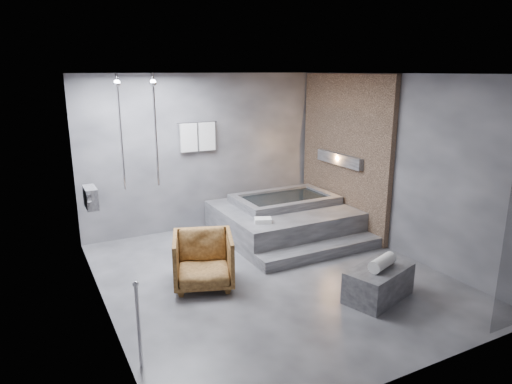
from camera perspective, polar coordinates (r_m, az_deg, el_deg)
room at (r=6.48m, az=4.07°, el=5.06°), size 5.00×5.04×2.82m
tub_deck at (r=8.18m, az=3.38°, el=-3.54°), size 2.20×2.00×0.50m
tub_step at (r=7.31m, az=8.14°, el=-7.31°), size 2.20×0.36×0.18m
concrete_bench at (r=6.15m, az=15.07°, el=-10.93°), size 1.04×0.77×0.42m
driftwood_chair at (r=6.25m, az=-6.61°, el=-8.45°), size 1.01×1.02×0.74m
rolled_towel at (r=6.03m, az=15.51°, el=-8.49°), size 0.48×0.31×0.16m
deck_towel at (r=7.26m, az=0.88°, el=-3.56°), size 0.32×0.28×0.07m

